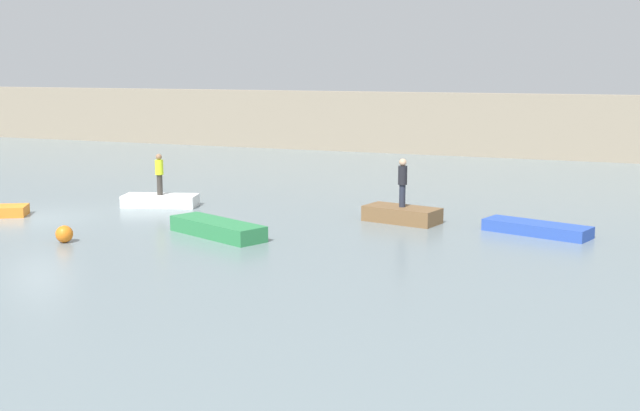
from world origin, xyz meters
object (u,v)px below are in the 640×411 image
Objects in this scene: rowboat_green at (217,229)px; person_dark_shirt at (403,180)px; rowboat_white at (160,201)px; mooring_buoy at (64,234)px; rowboat_brown at (402,215)px; rowboat_blue at (537,229)px; person_hiviz_shirt at (159,172)px.

rowboat_green is 6.81m from person_dark_shirt.
rowboat_white is 5.32× the size of mooring_buoy.
rowboat_white is 6.83m from mooring_buoy.
rowboat_white is at bearing -165.27° from rowboat_brown.
rowboat_white is at bearing 162.82° from rowboat_green.
rowboat_blue is (14.46, 0.00, -0.04)m from rowboat_white.
mooring_buoy is at bearing -98.98° from rowboat_white.
rowboat_green is at bearing -40.66° from person_hiviz_shirt.
rowboat_brown is at bearing -13.75° from rowboat_white.
mooring_buoy reaches higher than rowboat_green.
rowboat_green is 2.17× the size of person_dark_shirt.
rowboat_brown is at bearing -167.61° from rowboat_blue.
rowboat_green is at bearing -139.70° from rowboat_blue.
rowboat_white is 9.85m from person_dark_shirt.
rowboat_brown is 1.54× the size of person_dark_shirt.
rowboat_brown is 0.76× the size of rowboat_blue.
rowboat_blue is 14.51m from person_hiviz_shirt.
rowboat_white is 9.76m from rowboat_brown.
person_dark_shirt is at bearing -77.50° from rowboat_brown.
rowboat_white is 1.68× the size of person_dark_shirt.
mooring_buoy is at bearing -128.76° from rowboat_brown.
person_dark_shirt is at bearing 38.74° from mooring_buoy.
mooring_buoy is at bearing -123.21° from rowboat_green.
rowboat_white is at bearing 97.00° from mooring_buoy.
rowboat_brown reaches higher than rowboat_blue.
rowboat_brown is at bearing 66.10° from rowboat_green.
rowboat_white is 0.77× the size of rowboat_green.
person_dark_shirt is 11.51m from mooring_buoy.
rowboat_brown is at bearing 90.00° from person_dark_shirt.
mooring_buoy is (-4.00, -2.63, 0.02)m from rowboat_green.
rowboat_blue is 6.39× the size of mooring_buoy.
rowboat_green is at bearing -137.38° from person_dark_shirt.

